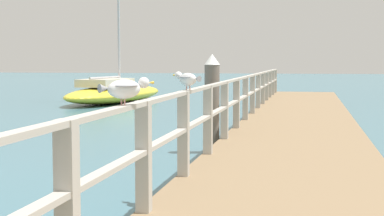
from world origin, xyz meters
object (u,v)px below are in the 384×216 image
at_px(seagull_foreground, 125,88).
at_px(boat_3, 115,92).
at_px(dock_piling_far, 212,103).
at_px(seagull_background, 187,79).

bearing_deg(seagull_foreground, boat_3, 152.52).
distance_m(dock_piling_far, boat_3, 13.73).
distance_m(seagull_background, boat_3, 17.62).
height_order(dock_piling_far, seagull_background, dock_piling_far).
distance_m(dock_piling_far, seagull_background, 4.11).
bearing_deg(boat_3, seagull_foreground, -62.73).
height_order(seagull_foreground, seagull_background, same).
height_order(seagull_foreground, boat_3, boat_3).
distance_m(dock_piling_far, seagull_foreground, 6.51).
bearing_deg(seagull_background, boat_3, 60.37).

